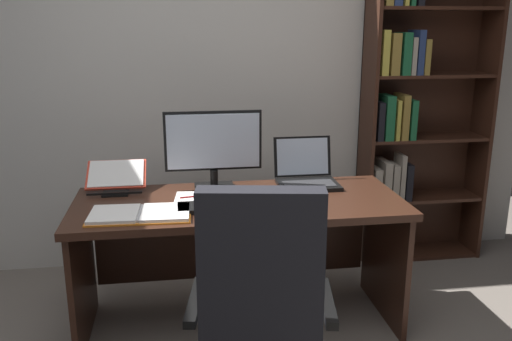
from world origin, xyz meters
TOP-DOWN VIEW (x-y plane):
  - wall_back at (0.00, 1.91)m, footprint 4.60×0.12m
  - desk at (0.08, 1.02)m, footprint 1.75×0.71m
  - bookshelf at (1.37, 1.70)m, footprint 0.87×0.28m
  - office_chair at (0.07, 0.17)m, footprint 0.67×0.60m
  - monitor at (-0.04, 1.17)m, footprint 0.54×0.16m
  - laptop at (0.50, 1.17)m, footprint 0.34×0.32m
  - keyboard at (-0.04, 0.81)m, footprint 0.42×0.15m
  - computer_mouse at (0.26, 0.81)m, footprint 0.06×0.10m
  - reading_stand_with_book at (-0.58, 1.22)m, footprint 0.33×0.26m
  - open_binder at (-0.43, 0.76)m, footprint 0.51×0.28m
  - notepad at (-0.18, 0.99)m, footprint 0.17×0.22m
  - pen at (-0.16, 0.99)m, footprint 0.14×0.03m

SIDE VIEW (x-z plane):
  - office_chair at x=0.07m, z-range -0.08..0.99m
  - desk at x=0.08m, z-range 0.17..0.91m
  - notepad at x=-0.18m, z-range 0.74..0.75m
  - open_binder at x=-0.43m, z-range 0.74..0.76m
  - keyboard at x=-0.04m, z-range 0.74..0.76m
  - pen at x=-0.16m, z-range 0.75..0.76m
  - computer_mouse at x=0.26m, z-range 0.74..0.78m
  - laptop at x=0.50m, z-range 0.66..0.92m
  - reading_stand_with_book at x=-0.58m, z-range 0.74..0.89m
  - monitor at x=-0.04m, z-range 0.75..1.19m
  - bookshelf at x=1.37m, z-range 0.01..2.19m
  - wall_back at x=0.00m, z-range 0.00..2.65m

